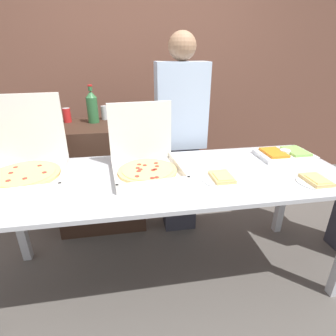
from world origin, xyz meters
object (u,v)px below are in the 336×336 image
at_px(paper_plate_front_right, 316,181).
at_px(person_guest_plaid, 180,137).
at_px(pizza_box_near_right, 24,163).
at_px(paper_plate_front_left, 222,178).
at_px(soda_can_silver, 105,113).
at_px(pizza_box_near_left, 146,161).
at_px(soda_bottle, 92,107).
at_px(veggie_tray, 285,154).
at_px(soda_can_colored, 67,115).

xyz_separation_m(paper_plate_front_right, person_guest_plaid, (-0.64, 0.85, 0.04)).
bearing_deg(pizza_box_near_right, paper_plate_front_left, -17.67).
bearing_deg(soda_can_silver, paper_plate_front_left, -56.81).
height_order(paper_plate_front_right, paper_plate_front_left, same).
relative_size(pizza_box_near_left, soda_bottle, 1.46).
height_order(veggie_tray, soda_can_colored, soda_can_colored).
bearing_deg(soda_bottle, person_guest_plaid, -22.44).
distance_m(pizza_box_near_left, soda_can_colored, 1.07).
bearing_deg(soda_can_colored, pizza_box_near_left, -55.02).
bearing_deg(soda_can_colored, paper_plate_front_right, -36.95).
relative_size(pizza_box_near_right, veggie_tray, 1.38).
relative_size(pizza_box_near_left, soda_can_colored, 3.77).
bearing_deg(person_guest_plaid, pizza_box_near_right, 22.78).
relative_size(paper_plate_front_right, soda_can_colored, 1.77).
distance_m(paper_plate_front_right, soda_can_colored, 1.99).
height_order(pizza_box_near_right, person_guest_plaid, person_guest_plaid).
bearing_deg(pizza_box_near_left, soda_bottle, 109.83).
distance_m(pizza_box_near_left, veggie_tray, 1.03).
bearing_deg(pizza_box_near_right, paper_plate_front_right, -18.12).
height_order(pizza_box_near_left, soda_bottle, soda_bottle).
height_order(paper_plate_front_left, soda_can_silver, soda_can_silver).
distance_m(paper_plate_front_left, soda_can_colored, 1.50).
bearing_deg(soda_can_colored, person_guest_plaid, -20.02).
height_order(pizza_box_near_left, veggie_tray, pizza_box_near_left).
bearing_deg(soda_can_colored, veggie_tray, -25.47).
bearing_deg(veggie_tray, person_guest_plaid, 147.77).
height_order(paper_plate_front_left, soda_can_colored, soda_can_colored).
relative_size(paper_plate_front_right, paper_plate_front_left, 0.89).
bearing_deg(paper_plate_front_right, paper_plate_front_left, 166.06).
bearing_deg(soda_bottle, paper_plate_front_left, -50.87).
height_order(paper_plate_front_right, soda_bottle, soda_bottle).
bearing_deg(soda_can_silver, pizza_box_near_left, -72.74).
xyz_separation_m(paper_plate_front_left, soda_can_colored, (-1.05, 1.06, 0.19)).
bearing_deg(soda_can_silver, veggie_tray, -32.41).
bearing_deg(soda_can_colored, pizza_box_near_right, -99.26).
height_order(paper_plate_front_left, veggie_tray, veggie_tray).
bearing_deg(veggie_tray, pizza_box_near_left, -174.90).
xyz_separation_m(soda_bottle, person_guest_plaid, (0.72, -0.30, -0.22)).
xyz_separation_m(soda_can_silver, soda_can_colored, (-0.32, -0.05, 0.00)).
distance_m(soda_can_silver, soda_can_colored, 0.33).
xyz_separation_m(veggie_tray, person_guest_plaid, (-0.69, 0.43, 0.03)).
relative_size(paper_plate_front_left, soda_can_colored, 1.99).
relative_size(veggie_tray, soda_bottle, 1.21).
distance_m(pizza_box_near_left, soda_bottle, 0.93).
distance_m(pizza_box_near_right, soda_bottle, 0.85).
height_order(soda_can_silver, soda_can_colored, same).
bearing_deg(pizza_box_near_left, paper_plate_front_left, -28.16).
bearing_deg(paper_plate_front_left, soda_can_silver, 123.19).
xyz_separation_m(veggie_tray, soda_bottle, (-1.41, 0.73, 0.25)).
xyz_separation_m(pizza_box_near_right, soda_can_silver, (0.45, 0.85, 0.12)).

